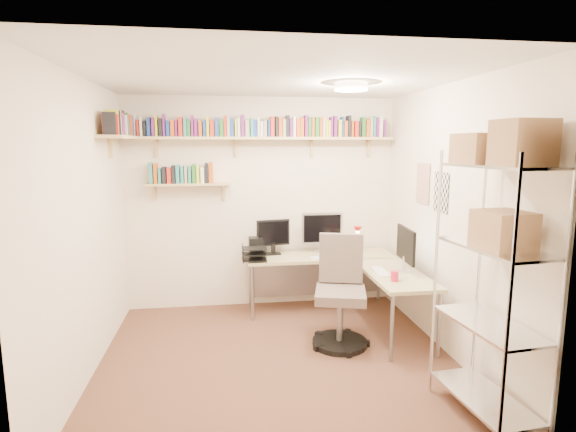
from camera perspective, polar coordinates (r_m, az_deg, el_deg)
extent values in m
plane|color=#4F2E21|center=(4.33, -1.34, -17.65)|extent=(3.20, 3.20, 0.00)
cube|color=beige|center=(5.41, -3.32, 1.62)|extent=(3.20, 0.04, 2.50)
cube|color=beige|center=(4.07, -24.40, -1.61)|extent=(0.04, 3.00, 2.50)
cube|color=beige|center=(4.42, 19.68, -0.55)|extent=(0.04, 3.00, 2.50)
cube|color=beige|center=(2.49, 2.80, -7.14)|extent=(3.20, 0.04, 2.50)
cube|color=white|center=(3.91, -1.48, 17.19)|extent=(3.20, 3.00, 0.04)
cube|color=silver|center=(4.87, 16.74, 3.99)|extent=(0.01, 0.30, 0.42)
cube|color=white|center=(4.51, 18.84, 2.89)|extent=(0.01, 0.28, 0.38)
cylinder|color=#FFEAC6|center=(4.24, 8.00, 15.93)|extent=(0.30, 0.30, 0.06)
cube|color=tan|center=(5.24, -3.27, 9.82)|extent=(3.05, 0.25, 0.03)
cube|color=tan|center=(4.90, -20.50, 9.34)|extent=(0.25, 1.00, 0.03)
cube|color=tan|center=(5.28, -12.50, 3.97)|extent=(0.95, 0.20, 0.02)
cube|color=tan|center=(5.33, -16.43, 8.71)|extent=(0.03, 0.20, 0.20)
cube|color=tan|center=(5.29, -6.61, 9.01)|extent=(0.03, 0.20, 0.20)
cube|color=tan|center=(5.39, 3.12, 9.06)|extent=(0.03, 0.20, 0.20)
cube|color=tan|center=(5.57, 10.28, 8.92)|extent=(0.03, 0.20, 0.20)
cube|color=#691D6D|center=(5.32, -19.44, 10.52)|extent=(0.04, 0.14, 0.19)
cube|color=#EFE3CF|center=(5.31, -18.92, 10.81)|extent=(0.03, 0.11, 0.24)
cube|color=red|center=(5.30, -18.44, 10.51)|extent=(0.02, 0.14, 0.18)
cube|color=#EFE3CF|center=(5.29, -18.08, 10.67)|extent=(0.02, 0.14, 0.20)
cube|color=black|center=(5.29, -17.69, 10.51)|extent=(0.03, 0.11, 0.17)
cube|color=navy|center=(5.28, -17.23, 10.73)|extent=(0.04, 0.12, 0.21)
cube|color=#691D6D|center=(5.27, -16.69, 10.72)|extent=(0.03, 0.14, 0.20)
cube|color=#BBCA25|center=(5.27, -16.32, 10.86)|extent=(0.02, 0.14, 0.22)
cube|color=black|center=(5.26, -15.83, 10.74)|extent=(0.04, 0.15, 0.20)
cube|color=#691D6D|center=(5.26, -15.45, 11.03)|extent=(0.02, 0.12, 0.25)
cube|color=navy|center=(5.25, -14.98, 10.66)|extent=(0.04, 0.11, 0.18)
cube|color=#B94B15|center=(5.25, -14.43, 10.71)|extent=(0.04, 0.11, 0.18)
cube|color=#691D6D|center=(5.25, -13.98, 10.74)|extent=(0.02, 0.12, 0.18)
cube|color=red|center=(5.24, -13.46, 10.94)|extent=(0.04, 0.13, 0.22)
cube|color=teal|center=(5.24, -12.91, 10.89)|extent=(0.03, 0.14, 0.20)
cube|color=#256A23|center=(5.23, -12.46, 10.79)|extent=(0.03, 0.14, 0.18)
cube|color=#691D6D|center=(5.23, -12.05, 11.10)|extent=(0.03, 0.11, 0.23)
cube|color=#691D6D|center=(5.23, -11.60, 10.89)|extent=(0.03, 0.11, 0.19)
cube|color=#B94B15|center=(5.23, -11.05, 10.80)|extent=(0.03, 0.15, 0.17)
cube|color=navy|center=(5.23, -10.55, 10.87)|extent=(0.03, 0.14, 0.18)
cube|color=#BBCA25|center=(5.22, -10.15, 11.09)|extent=(0.03, 0.13, 0.22)
cube|color=red|center=(5.22, -9.61, 10.93)|extent=(0.04, 0.11, 0.19)
cube|color=navy|center=(5.22, -9.02, 11.04)|extent=(0.04, 0.14, 0.21)
cube|color=#256A23|center=(5.22, -8.44, 10.91)|extent=(0.04, 0.13, 0.18)
cube|color=red|center=(5.22, -7.97, 11.21)|extent=(0.03, 0.11, 0.23)
cube|color=tan|center=(5.22, -7.59, 11.11)|extent=(0.03, 0.13, 0.21)
cube|color=navy|center=(5.22, -7.16, 11.06)|extent=(0.04, 0.13, 0.20)
cube|color=#BBCA25|center=(5.22, -6.65, 11.02)|extent=(0.02, 0.14, 0.20)
cube|color=#EFE3CF|center=(5.23, -6.27, 11.11)|extent=(0.03, 0.11, 0.21)
cube|color=#691D6D|center=(5.23, -5.80, 11.31)|extent=(0.04, 0.15, 0.25)
cube|color=tan|center=(5.23, -5.21, 10.98)|extent=(0.04, 0.14, 0.19)
cube|color=teal|center=(5.23, -4.64, 11.13)|extent=(0.03, 0.15, 0.21)
cube|color=navy|center=(5.24, -4.23, 10.99)|extent=(0.03, 0.14, 0.18)
cube|color=#EFE3CF|center=(5.24, -3.81, 11.18)|extent=(0.02, 0.12, 0.22)
cube|color=#EFE3CF|center=(5.24, -3.39, 10.93)|extent=(0.03, 0.11, 0.17)
cube|color=tan|center=(5.25, -2.95, 10.99)|extent=(0.04, 0.13, 0.18)
cube|color=navy|center=(5.25, -2.46, 11.06)|extent=(0.02, 0.12, 0.20)
cube|color=red|center=(5.25, -2.05, 11.25)|extent=(0.04, 0.15, 0.23)
cube|color=black|center=(5.26, -1.50, 11.25)|extent=(0.03, 0.14, 0.23)
cube|color=#B94B15|center=(5.27, -1.02, 11.21)|extent=(0.04, 0.12, 0.22)
cube|color=tan|center=(5.27, -0.53, 11.09)|extent=(0.03, 0.12, 0.20)
cube|color=black|center=(5.28, -0.08, 11.32)|extent=(0.04, 0.12, 0.24)
cube|color=#691D6D|center=(5.28, 0.33, 11.12)|extent=(0.03, 0.14, 0.21)
cube|color=#EFE3CF|center=(5.29, 0.75, 11.23)|extent=(0.03, 0.13, 0.23)
cube|color=#B94B15|center=(5.30, 1.25, 11.15)|extent=(0.04, 0.11, 0.22)
cube|color=#B94B15|center=(5.30, 1.73, 11.14)|extent=(0.04, 0.11, 0.21)
cube|color=#691D6D|center=(5.31, 2.28, 11.32)|extent=(0.04, 0.12, 0.25)
cube|color=#256A23|center=(5.32, 2.69, 11.21)|extent=(0.03, 0.13, 0.23)
cube|color=#B94B15|center=(5.33, 3.12, 11.20)|extent=(0.03, 0.12, 0.23)
cube|color=#256A23|center=(5.34, 3.61, 11.18)|extent=(0.04, 0.14, 0.23)
cube|color=#B94B15|center=(5.35, 4.12, 11.17)|extent=(0.03, 0.13, 0.23)
cube|color=#EFE3CF|center=(5.35, 4.49, 11.08)|extent=(0.02, 0.13, 0.21)
cube|color=#BBCA25|center=(5.36, 4.86, 11.04)|extent=(0.03, 0.12, 0.20)
cube|color=#BBCA25|center=(5.37, 5.16, 10.95)|extent=(0.02, 0.14, 0.19)
cube|color=#691D6D|center=(5.38, 5.47, 11.17)|extent=(0.02, 0.12, 0.23)
cube|color=#691D6D|center=(5.39, 5.95, 11.21)|extent=(0.04, 0.11, 0.24)
cube|color=#BBCA25|center=(5.40, 6.47, 10.96)|extent=(0.04, 0.15, 0.20)
cube|color=navy|center=(5.41, 6.87, 11.14)|extent=(0.02, 0.11, 0.23)
cube|color=#B94B15|center=(5.42, 7.21, 10.88)|extent=(0.04, 0.15, 0.19)
cube|color=black|center=(5.43, 7.67, 11.20)|extent=(0.03, 0.14, 0.25)
cube|color=#B94B15|center=(5.44, 8.07, 10.88)|extent=(0.02, 0.11, 0.19)
cube|color=red|center=(5.45, 8.55, 10.83)|extent=(0.04, 0.14, 0.18)
cube|color=black|center=(5.46, 8.98, 10.82)|extent=(0.03, 0.12, 0.19)
cube|color=#256A23|center=(5.48, 9.46, 11.05)|extent=(0.04, 0.12, 0.23)
cube|color=#B94B15|center=(5.49, 9.94, 10.86)|extent=(0.04, 0.15, 0.20)
cube|color=tan|center=(5.51, 10.37, 11.01)|extent=(0.03, 0.14, 0.23)
cube|color=teal|center=(5.52, 10.73, 11.05)|extent=(0.03, 0.15, 0.24)
cube|color=#691D6D|center=(5.53, 11.12, 10.94)|extent=(0.03, 0.12, 0.22)
cube|color=#EFE3CF|center=(5.55, 11.57, 11.03)|extent=(0.04, 0.11, 0.24)
cube|color=#691D6D|center=(5.56, 12.02, 10.77)|extent=(0.03, 0.11, 0.20)
cube|color=black|center=(4.48, -21.76, 10.87)|extent=(0.11, 0.03, 0.20)
cube|color=red|center=(4.52, -21.63, 10.74)|extent=(0.14, 0.03, 0.19)
cube|color=#BBCA25|center=(4.56, -21.52, 11.00)|extent=(0.13, 0.04, 0.23)
cube|color=black|center=(4.60, -21.39, 10.94)|extent=(0.15, 0.04, 0.22)
cube|color=tan|center=(4.65, -21.26, 10.99)|extent=(0.14, 0.04, 0.23)
cube|color=#691D6D|center=(4.69, -21.14, 10.94)|extent=(0.15, 0.03, 0.23)
cube|color=#691D6D|center=(4.73, -21.02, 10.82)|extent=(0.15, 0.04, 0.21)
cube|color=#691D6D|center=(4.77, -20.91, 10.58)|extent=(0.14, 0.03, 0.17)
cube|color=#B94B15|center=(4.81, -20.83, 10.82)|extent=(0.13, 0.03, 0.22)
cube|color=black|center=(4.85, -20.72, 10.97)|extent=(0.11, 0.04, 0.25)
cube|color=#EFE3CF|center=(4.90, -20.59, 10.72)|extent=(0.14, 0.03, 0.21)
cube|color=navy|center=(4.94, -20.49, 10.72)|extent=(0.15, 0.03, 0.21)
cube|color=#256A23|center=(4.98, -20.36, 10.50)|extent=(0.14, 0.04, 0.17)
cube|color=#256A23|center=(5.03, -20.27, 10.85)|extent=(0.12, 0.02, 0.24)
cube|color=#691D6D|center=(5.06, -20.19, 10.58)|extent=(0.12, 0.03, 0.19)
cube|color=#B94B15|center=(5.10, -20.10, 10.75)|extent=(0.14, 0.04, 0.22)
cube|color=red|center=(5.14, -20.00, 10.64)|extent=(0.15, 0.03, 0.21)
cube|color=teal|center=(5.18, -19.91, 10.71)|extent=(0.13, 0.04, 0.22)
cube|color=navy|center=(5.23, -19.80, 10.65)|extent=(0.13, 0.03, 0.21)
cube|color=navy|center=(5.28, -19.70, 10.71)|extent=(0.14, 0.04, 0.23)
cube|color=#EFE3CF|center=(5.32, -19.60, 10.62)|extent=(0.11, 0.04, 0.21)
cube|color=teal|center=(5.31, -16.98, 5.24)|extent=(0.04, 0.11, 0.24)
cube|color=#B94B15|center=(5.31, -16.42, 5.20)|extent=(0.04, 0.13, 0.23)
cube|color=teal|center=(5.30, -15.93, 4.92)|extent=(0.03, 0.14, 0.17)
cube|color=black|center=(5.29, -15.42, 5.02)|extent=(0.04, 0.14, 0.19)
cube|color=red|center=(5.29, -14.83, 4.99)|extent=(0.04, 0.13, 0.18)
cube|color=black|center=(5.28, -14.31, 5.15)|extent=(0.04, 0.14, 0.20)
cube|color=teal|center=(5.28, -13.80, 5.19)|extent=(0.04, 0.13, 0.21)
cube|color=teal|center=(5.27, -13.26, 5.14)|extent=(0.03, 0.12, 0.20)
cube|color=tan|center=(5.27, -12.81, 5.20)|extent=(0.03, 0.14, 0.20)
cube|color=teal|center=(5.27, -12.36, 5.15)|extent=(0.03, 0.13, 0.19)
cube|color=#256A23|center=(5.26, -11.84, 5.30)|extent=(0.04, 0.11, 0.22)
cube|color=#BBCA25|center=(5.26, -11.35, 5.20)|extent=(0.03, 0.12, 0.20)
cube|color=#EFE3CF|center=(5.26, -10.80, 5.12)|extent=(0.04, 0.14, 0.18)
cube|color=black|center=(5.26, -10.30, 5.39)|extent=(0.03, 0.15, 0.23)
cube|color=#B94B15|center=(5.25, -9.78, 5.46)|extent=(0.04, 0.11, 0.24)
cube|color=tan|center=(5.30, 4.09, -5.14)|extent=(1.71, 0.54, 0.04)
cube|color=tan|center=(4.70, 13.37, -7.23)|extent=(0.54, 1.17, 0.04)
cylinder|color=gray|center=(5.07, -4.51, -9.74)|extent=(0.04, 0.04, 0.63)
cylinder|color=gray|center=(5.50, -4.83, -8.24)|extent=(0.04, 0.04, 0.63)
cylinder|color=gray|center=(5.82, 11.46, -7.42)|extent=(0.04, 0.04, 0.63)
cylinder|color=gray|center=(4.25, 13.04, -13.73)|extent=(0.04, 0.04, 0.63)
cylinder|color=gray|center=(4.43, 18.63, -13.04)|extent=(0.04, 0.04, 0.63)
cube|color=gray|center=(5.60, 3.54, -7.43)|extent=(1.62, 0.02, 0.50)
cube|color=silver|center=(5.35, 4.35, -1.57)|extent=(0.50, 0.03, 0.38)
cube|color=black|center=(5.33, 4.39, -1.60)|extent=(0.45, 0.00, 0.33)
cube|color=black|center=(5.26, -1.90, -2.13)|extent=(0.40, 0.03, 0.31)
cube|color=black|center=(4.71, 14.72, -3.50)|extent=(0.03, 0.52, 0.34)
cube|color=white|center=(4.71, 14.52, -3.51)|extent=(0.00, 0.47, 0.29)
cube|color=white|center=(5.16, 4.97, -5.29)|extent=(0.38, 0.12, 0.01)
cube|color=white|center=(4.68, 11.62, -6.91)|extent=(0.12, 0.36, 0.01)
cylinder|color=red|center=(5.41, 8.77, -4.65)|extent=(0.09, 0.09, 0.02)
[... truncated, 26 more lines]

